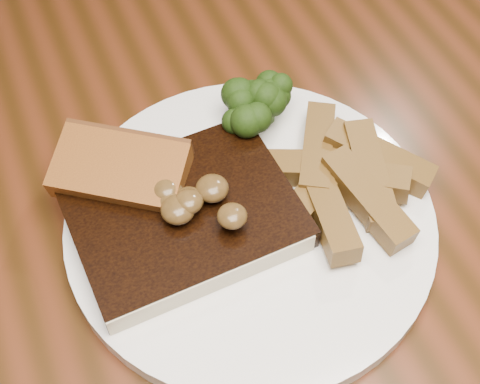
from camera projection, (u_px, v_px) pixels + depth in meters
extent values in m
cube|color=#4A200E|center=(227.00, 214.00, 0.57)|extent=(1.60, 0.90, 0.04)
cylinder|color=black|center=(7.00, 71.00, 1.40)|extent=(0.04, 0.04, 0.43)
cylinder|color=black|center=(244.00, 79.00, 1.39)|extent=(0.04, 0.04, 0.43)
cylinder|color=black|center=(105.00, 170.00, 1.25)|extent=(0.04, 0.04, 0.43)
cylinder|color=white|center=(250.00, 223.00, 0.53)|extent=(0.31, 0.31, 0.01)
cube|color=black|center=(184.00, 216.00, 0.51)|extent=(0.17, 0.14, 0.02)
cube|color=beige|center=(212.00, 279.00, 0.49)|extent=(0.16, 0.02, 0.02)
cube|color=#90531A|center=(124.00, 185.00, 0.53)|extent=(0.12, 0.10, 0.02)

